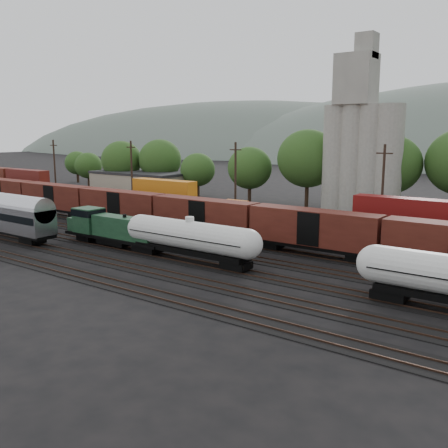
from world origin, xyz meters
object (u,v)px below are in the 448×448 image
Objects in this scene: tank_car_a at (190,237)px; orange_locomotive at (259,219)px; green_locomotive at (109,227)px; grain_silo at (361,146)px.

orange_locomotive is (-0.87, 15.00, -0.31)m from tank_car_a.
tank_car_a is (12.55, -0.00, 0.37)m from green_locomotive.
green_locomotive is 44.49m from grain_silo.
orange_locomotive is 0.58× the size of grain_silo.
orange_locomotive is 27.64m from grain_silo.
tank_car_a reaches higher than green_locomotive.
orange_locomotive is at bearing 93.33° from tank_car_a.
green_locomotive is 0.88× the size of tank_car_a.
grain_silo is (2.24, 41.00, 8.54)m from tank_car_a.
grain_silo is at bearing 83.17° from orange_locomotive.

